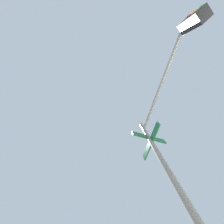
# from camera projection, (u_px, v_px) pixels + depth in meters

# --- Properties ---
(traffic_signal_near) EXTENTS (2.16, 3.34, 5.92)m
(traffic_signal_near) POSITION_uv_depth(u_px,v_px,m) (181.00, 95.00, 2.72)
(traffic_signal_near) COLOR slate
(traffic_signal_near) RESTS_ON ground_plane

